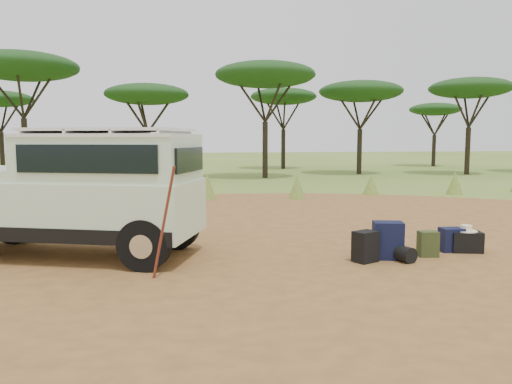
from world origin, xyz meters
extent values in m
plane|color=olive|center=(0.00, 0.00, 0.00)|extent=(140.00, 140.00, 0.00)
cylinder|color=olive|center=(0.00, 0.00, 0.00)|extent=(23.00, 23.00, 0.01)
cone|color=olive|center=(-6.00, 8.30, 0.42)|extent=(0.60, 0.60, 0.85)
cone|color=olive|center=(-3.00, 9.20, 0.35)|extent=(0.60, 0.60, 0.70)
cone|color=olive|center=(0.00, 8.80, 0.45)|extent=(0.60, 0.60, 0.90)
cone|color=olive|center=(3.00, 8.40, 0.40)|extent=(0.60, 0.60, 0.80)
cone|color=olive|center=(6.00, 9.10, 0.38)|extent=(0.60, 0.60, 0.75)
cone|color=olive|center=(9.00, 8.50, 0.42)|extent=(0.60, 0.60, 0.85)
cylinder|color=black|center=(-8.00, 19.00, 1.53)|extent=(0.28, 0.28, 3.06)
ellipsoid|color=#123312|center=(-8.00, 19.00, 5.58)|extent=(5.50, 5.50, 1.38)
cylinder|color=black|center=(-2.00, 18.20, 1.17)|extent=(0.28, 0.28, 2.34)
ellipsoid|color=#123312|center=(-2.00, 18.20, 4.26)|extent=(4.20, 4.20, 1.05)
cylinder|color=black|center=(4.00, 17.80, 1.46)|extent=(0.28, 0.28, 2.93)
ellipsoid|color=#123312|center=(4.00, 17.80, 5.33)|extent=(5.20, 5.20, 1.30)
cylinder|color=black|center=(10.00, 19.50, 1.30)|extent=(0.28, 0.28, 2.61)
ellipsoid|color=#123312|center=(10.00, 19.50, 4.76)|extent=(4.80, 4.80, 1.20)
cylinder|color=black|center=(16.00, 18.00, 1.35)|extent=(0.28, 0.28, 2.70)
ellipsoid|color=#123312|center=(16.00, 18.00, 4.92)|extent=(4.60, 4.60, 1.15)
cylinder|color=black|center=(-11.00, 26.00, 1.24)|extent=(0.28, 0.28, 2.48)
cylinder|color=black|center=(7.00, 25.50, 1.35)|extent=(0.28, 0.28, 2.70)
ellipsoid|color=#123312|center=(7.00, 25.50, 4.92)|extent=(4.50, 4.50, 1.12)
cylinder|color=black|center=(19.00, 26.50, 1.17)|extent=(0.28, 0.28, 2.34)
ellipsoid|color=#123312|center=(19.00, 26.50, 4.26)|extent=(3.80, 3.80, 0.95)
cube|color=silver|center=(-3.14, 1.20, 0.86)|extent=(4.67, 3.20, 0.91)
cube|color=black|center=(-3.14, 1.20, 0.52)|extent=(4.60, 3.20, 0.23)
cube|color=silver|center=(-2.42, 0.93, 1.67)|extent=(3.11, 2.55, 0.72)
cube|color=silver|center=(-2.42, 0.93, 2.06)|extent=(3.12, 2.58, 0.06)
cube|color=silver|center=(-2.42, 0.93, 2.16)|extent=(2.88, 2.40, 0.05)
cube|color=black|center=(-3.66, 1.40, 1.71)|extent=(0.67, 1.42, 0.50)
cube|color=black|center=(-2.73, 0.12, 1.71)|extent=(2.14, 0.85, 0.43)
cube|color=black|center=(-2.11, 1.74, 1.71)|extent=(2.14, 0.85, 0.43)
cube|color=black|center=(-1.15, 0.44, 1.67)|extent=(0.55, 1.34, 0.40)
cylinder|color=black|center=(-3.28, 2.15, 1.60)|extent=(0.10, 0.10, 0.79)
cylinder|color=black|center=(-4.39, 2.51, 0.40)|extent=(0.85, 0.54, 0.81)
cylinder|color=black|center=(-1.90, -0.10, 0.40)|extent=(0.85, 0.54, 0.81)
cylinder|color=black|center=(-1.34, 1.34, 0.40)|extent=(0.85, 0.54, 0.81)
cylinder|color=maroon|center=(-1.61, -0.71, 0.82)|extent=(0.37, 0.36, 1.64)
cube|color=black|center=(1.63, -0.27, 0.26)|extent=(0.46, 0.41, 0.52)
cube|color=#101634|center=(2.09, -0.14, 0.32)|extent=(0.56, 0.47, 0.63)
cube|color=#364620|center=(2.84, -0.13, 0.22)|extent=(0.35, 0.27, 0.44)
cube|color=#101634|center=(3.46, 0.14, 0.22)|extent=(0.40, 0.32, 0.43)
cube|color=black|center=(3.70, 0.07, 0.19)|extent=(0.61, 0.50, 0.37)
cylinder|color=black|center=(2.26, -0.43, 0.13)|extent=(0.34, 0.34, 0.27)
cylinder|color=beige|center=(3.70, 0.07, 0.38)|extent=(0.39, 0.39, 0.02)
cylinder|color=beige|center=(3.70, 0.07, 0.44)|extent=(0.19, 0.19, 0.10)
camera|label=1|loc=(-1.73, -7.75, 2.00)|focal=35.00mm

